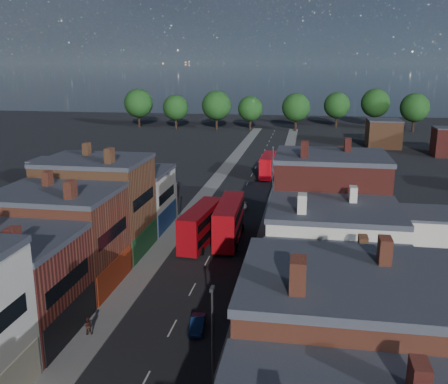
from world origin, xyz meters
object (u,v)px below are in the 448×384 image
(bus_1, at_px, (229,220))
(bus_2, at_px, (268,165))
(bus_0, at_px, (201,225))
(car_3, at_px, (241,208))
(ped_3, at_px, (270,268))
(car_2, at_px, (215,217))
(car_1, at_px, (197,324))
(ped_1, at_px, (88,326))

(bus_1, bearing_deg, bus_2, 85.38)
(bus_0, distance_m, car_3, 16.18)
(bus_2, distance_m, ped_3, 49.97)
(bus_2, xyz_separation_m, car_3, (-2.30, -25.61, -1.96))
(bus_0, relative_size, car_2, 2.52)
(car_1, relative_size, ped_1, 2.15)
(car_1, height_order, car_2, car_2)
(bus_2, xyz_separation_m, ped_1, (-10.38, -65.04, -1.60))
(bus_2, bearing_deg, bus_1, -91.30)
(bus_1, height_order, car_1, bus_1)
(car_2, relative_size, ped_1, 2.88)
(bus_1, distance_m, ped_3, 12.22)
(bus_2, relative_size, car_1, 3.14)
(ped_1, xyz_separation_m, ped_3, (14.58, 15.27, -0.02))
(bus_0, distance_m, car_2, 10.04)
(car_2, height_order, ped_3, ped_3)
(bus_1, xyz_separation_m, car_3, (-0.30, 13.81, -2.29))
(bus_1, distance_m, car_1, 23.31)
(bus_1, distance_m, bus_2, 39.47)
(bus_1, distance_m, car_2, 8.85)
(car_2, height_order, ped_1, ped_1)
(car_2, xyz_separation_m, ped_3, (9.52, -18.25, 0.26))
(bus_0, xyz_separation_m, car_3, (3.10, 15.74, -2.11))
(bus_1, xyz_separation_m, car_2, (-3.32, 7.90, -2.21))
(car_2, bearing_deg, bus_0, -83.87)
(ped_1, bearing_deg, ped_3, -152.32)
(bus_1, relative_size, ped_1, 7.67)
(bus_0, bearing_deg, ped_1, -96.11)
(car_3, relative_size, ped_3, 2.49)
(bus_0, distance_m, bus_2, 41.70)
(car_2, bearing_deg, bus_2, 87.01)
(bus_1, height_order, bus_2, bus_1)
(car_2, bearing_deg, car_1, -75.88)
(car_3, distance_m, ped_1, 40.25)
(car_1, bearing_deg, car_3, 85.86)
(bus_1, distance_m, ped_1, 27.03)
(bus_1, bearing_deg, car_2, 111.10)
(bus_0, distance_m, car_1, 21.77)
(car_1, xyz_separation_m, car_2, (-4.11, 31.09, 0.07))
(bus_1, bearing_deg, car_3, 89.52)
(car_3, bearing_deg, car_1, -83.50)
(car_2, distance_m, car_3, 6.64)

